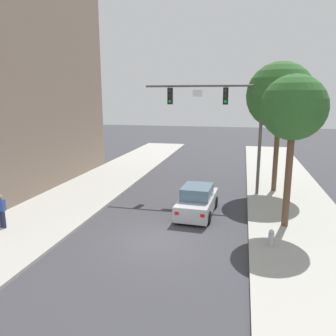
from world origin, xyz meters
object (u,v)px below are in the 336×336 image
at_px(traffic_signal_mast, 226,111).
at_px(street_tree_nearest, 294,109).
at_px(car_lead_silver, 197,201).
at_px(pedestrian_sidewalk_left_walker, 1,210).
at_px(street_tree_second, 280,96).
at_px(fire_hydrant, 271,238).

distance_m(traffic_signal_mast, street_tree_nearest, 6.23).
relative_size(car_lead_silver, pedestrian_sidewalk_left_walker, 2.63).
bearing_deg(pedestrian_sidewalk_left_walker, street_tree_second, 36.22).
relative_size(traffic_signal_mast, street_tree_second, 0.90).
height_order(car_lead_silver, street_tree_nearest, street_tree_nearest).
xyz_separation_m(pedestrian_sidewalk_left_walker, street_tree_nearest, (13.11, 3.30, 4.67)).
bearing_deg(traffic_signal_mast, street_tree_second, 17.11).
xyz_separation_m(traffic_signal_mast, fire_hydrant, (2.44, -7.79, -4.88)).
relative_size(fire_hydrant, street_tree_second, 0.09).
height_order(fire_hydrant, street_tree_second, street_tree_second).
height_order(pedestrian_sidewalk_left_walker, street_tree_nearest, street_tree_nearest).
relative_size(pedestrian_sidewalk_left_walker, street_tree_second, 0.20).
distance_m(pedestrian_sidewalk_left_walker, street_tree_nearest, 14.30).
bearing_deg(street_tree_second, fire_hydrant, -95.37).
distance_m(traffic_signal_mast, car_lead_silver, 6.37).
bearing_deg(car_lead_silver, street_tree_second, 49.56).
relative_size(fire_hydrant, street_tree_nearest, 0.10).
bearing_deg(traffic_signal_mast, street_tree_nearest, -58.33).
bearing_deg(pedestrian_sidewalk_left_walker, car_lead_silver, 26.93).
bearing_deg(fire_hydrant, pedestrian_sidewalk_left_walker, -176.26).
bearing_deg(street_tree_nearest, fire_hydrant, -108.29).
height_order(traffic_signal_mast, street_tree_nearest, traffic_signal_mast).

